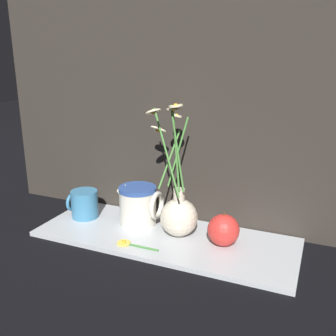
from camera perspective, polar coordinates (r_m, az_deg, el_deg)
name	(u,v)px	position (r m, az deg, el deg)	size (l,w,h in m)	color
ground_plane	(165,239)	(1.05, -0.53, -10.79)	(6.00, 6.00, 0.00)	black
shelf	(165,237)	(1.04, -0.53, -10.50)	(0.71, 0.26, 0.01)	#B2B7BC
backdrop_wall	(186,30)	(1.07, 2.73, 20.24)	(1.21, 0.02, 1.10)	#2D2823
vase_with_flowers	(178,212)	(1.02, 1.59, -6.79)	(0.15, 0.17, 0.36)	beige
yellow_mug	(84,204)	(1.17, -12.68, -5.35)	(0.09, 0.08, 0.08)	teal
ceramic_pitcher	(139,203)	(1.09, -4.48, -5.40)	(0.13, 0.11, 0.12)	beige
orange_fruit	(223,230)	(0.99, 8.45, -9.33)	(0.08, 0.08, 0.09)	red
loose_daisy	(128,244)	(1.00, -6.05, -11.43)	(0.12, 0.04, 0.01)	#3D7A33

